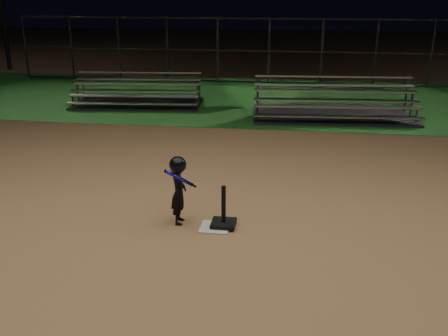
# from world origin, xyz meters

# --- Properties ---
(ground) EXTENTS (80.00, 80.00, 0.00)m
(ground) POSITION_xyz_m (0.00, 0.00, 0.00)
(ground) COLOR #9F7448
(ground) RESTS_ON ground
(grass_strip) EXTENTS (60.00, 8.00, 0.01)m
(grass_strip) POSITION_xyz_m (0.00, 10.00, 0.01)
(grass_strip) COLOR #184D19
(grass_strip) RESTS_ON ground
(home_plate) EXTENTS (0.45, 0.45, 0.02)m
(home_plate) POSITION_xyz_m (0.00, 0.00, 0.01)
(home_plate) COLOR beige
(home_plate) RESTS_ON ground
(batting_tee) EXTENTS (0.38, 0.38, 0.66)m
(batting_tee) POSITION_xyz_m (0.13, 0.08, 0.14)
(batting_tee) COLOR black
(batting_tee) RESTS_ON home_plate
(child_batter) EXTENTS (0.44, 0.53, 1.11)m
(child_batter) POSITION_xyz_m (-0.59, 0.11, 0.59)
(child_batter) COLOR black
(child_batter) RESTS_ON ground
(bleacher_left) EXTENTS (4.18, 2.31, 0.98)m
(bleacher_left) POSITION_xyz_m (-3.88, 8.48, 0.20)
(bleacher_left) COLOR #B9B9BE
(bleacher_left) RESTS_ON ground
(bleacher_right) EXTENTS (4.71, 2.55, 1.12)m
(bleacher_right) POSITION_xyz_m (2.22, 7.65, 0.23)
(bleacher_right) COLOR #AFAFB3
(bleacher_right) RESTS_ON ground
(backstop_fence) EXTENTS (20.08, 0.08, 2.50)m
(backstop_fence) POSITION_xyz_m (0.00, 13.00, 1.25)
(backstop_fence) COLOR #38383D
(backstop_fence) RESTS_ON ground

